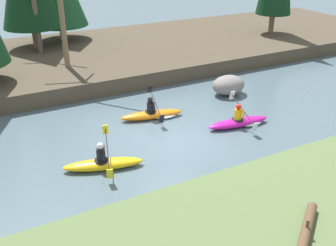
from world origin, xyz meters
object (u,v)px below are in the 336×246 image
kayaker_lead (241,121)px  kayaker_middle (154,114)px  boulder_midstream (228,85)px  driftwood_log (305,236)px  kayaker_trailing (104,163)px

kayaker_lead → kayaker_middle: same height
boulder_midstream → kayaker_lead: bearing=-116.9°
kayaker_lead → boulder_midstream: size_ratio=1.66×
kayaker_lead → driftwood_log: 7.71m
boulder_midstream → driftwood_log: bearing=-116.7°
kayaker_middle → driftwood_log: (-0.57, -9.20, 0.78)m
boulder_midstream → driftwood_log: 11.21m
kayaker_lead → kayaker_trailing: 6.14m
boulder_midstream → kayaker_trailing: bearing=-154.8°
kayaker_trailing → driftwood_log: driftwood_log is taller
kayaker_trailing → boulder_midstream: (7.72, 3.64, 0.25)m
boulder_midstream → driftwood_log: driftwood_log is taller
kayaker_trailing → boulder_midstream: bearing=41.7°
kayaker_middle → boulder_midstream: 4.53m
kayaker_lead → boulder_midstream: (1.60, 3.15, 0.28)m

